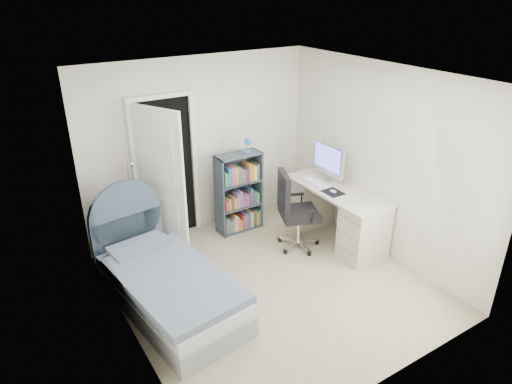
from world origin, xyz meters
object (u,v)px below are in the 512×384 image
floor_lamp (135,216)px  bookcase (239,195)px  bed (166,284)px  office_chair (293,207)px  nightstand (112,236)px  desk (335,211)px

floor_lamp → bookcase: 1.50m
bookcase → bed: bearing=-146.0°
office_chair → bed: bearing=-172.7°
bed → nightstand: size_ratio=3.49×
desk → office_chair: (-0.65, 0.13, 0.19)m
floor_lamp → bookcase: bookcase is taller
desk → bookcase: bearing=136.2°
office_chair → floor_lamp: bearing=150.1°
nightstand → bookcase: bookcase is taller
floor_lamp → bookcase: bearing=-8.5°
floor_lamp → bed: bearing=-95.1°
bed → bookcase: (1.59, 1.08, 0.27)m
nightstand → bookcase: bearing=-2.5°
bookcase → desk: size_ratio=0.88×
bed → office_chair: 1.99m
nightstand → desk: size_ratio=0.38×
bed → nightstand: bed is taller
bed → nightstand: (-0.25, 1.16, 0.12)m
bed → bookcase: 1.94m
bookcase → desk: 1.39m
desk → bed: bearing=-177.4°
nightstand → desk: 3.03m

